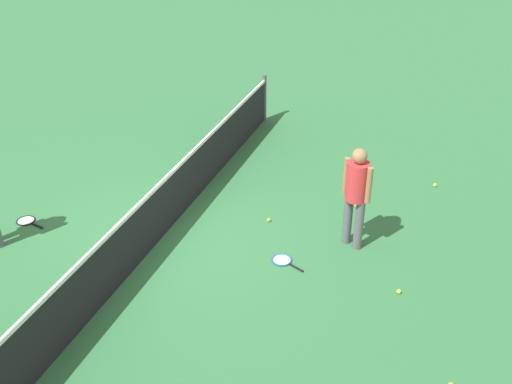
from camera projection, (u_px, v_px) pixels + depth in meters
ground_plane at (163, 236)px, 9.87m from camera, size 40.00×40.00×0.00m
court_net at (161, 210)px, 9.61m from camera, size 10.09×0.09×1.07m
player_near_side at (356, 190)px, 9.14m from camera, size 0.46×0.51×1.70m
tennis_racket_near_player at (283, 261)px, 9.27m from camera, size 0.41×0.60×0.03m
tennis_racket_far_player at (27, 221)px, 10.22m from camera, size 0.38×0.61×0.03m
tennis_ball_by_net at (435, 185)px, 11.23m from camera, size 0.07×0.07×0.07m
tennis_ball_midcourt at (356, 205)px, 10.62m from camera, size 0.07×0.07×0.07m
tennis_ball_stray_left at (269, 220)px, 10.21m from camera, size 0.07×0.07×0.07m
tennis_ball_stray_right at (399, 291)px, 8.60m from camera, size 0.07×0.07×0.07m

